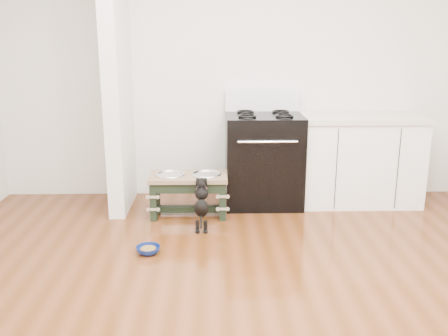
% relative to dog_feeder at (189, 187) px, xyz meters
% --- Properties ---
extents(ground, '(5.00, 5.00, 0.00)m').
position_rel_dog_feeder_xyz_m(ground, '(0.50, -1.80, -0.29)').
color(ground, '#4D260D').
rests_on(ground, ground).
extents(room_shell, '(5.00, 5.00, 5.00)m').
position_rel_dog_feeder_xyz_m(room_shell, '(0.50, -1.80, 1.33)').
color(room_shell, silver).
rests_on(room_shell, ground).
extents(partition_wall, '(0.15, 0.80, 2.70)m').
position_rel_dog_feeder_xyz_m(partition_wall, '(-0.68, 0.30, 1.06)').
color(partition_wall, silver).
rests_on(partition_wall, ground).
extents(oven_range, '(0.76, 0.69, 1.14)m').
position_rel_dog_feeder_xyz_m(oven_range, '(0.75, 0.36, 0.19)').
color(oven_range, black).
rests_on(oven_range, ground).
extents(cabinet_run, '(1.24, 0.64, 0.91)m').
position_rel_dog_feeder_xyz_m(cabinet_run, '(1.73, 0.38, 0.17)').
color(cabinet_run, white).
rests_on(cabinet_run, ground).
extents(dog_feeder, '(0.74, 0.39, 0.42)m').
position_rel_dog_feeder_xyz_m(dog_feeder, '(0.00, 0.00, 0.00)').
color(dog_feeder, black).
rests_on(dog_feeder, ground).
extents(puppy, '(0.13, 0.38, 0.45)m').
position_rel_dog_feeder_xyz_m(puppy, '(0.13, -0.34, -0.04)').
color(puppy, black).
rests_on(puppy, ground).
extents(floor_bowl, '(0.20, 0.20, 0.06)m').
position_rel_dog_feeder_xyz_m(floor_bowl, '(-0.28, -0.88, -0.26)').
color(floor_bowl, navy).
rests_on(floor_bowl, ground).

